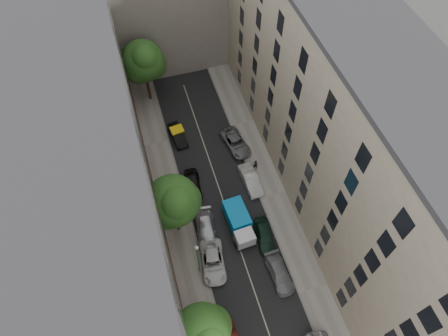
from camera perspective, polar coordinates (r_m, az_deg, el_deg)
name	(u,v)px	position (r m, az deg, el deg)	size (l,w,h in m)	color
ground	(226,208)	(43.95, 0.25, -5.71)	(120.00, 120.00, 0.00)	#4C4C49
road_surface	(226,208)	(43.94, 0.25, -5.70)	(8.00, 44.00, 0.02)	black
sidewalk_left	(177,220)	(43.44, -6.77, -7.45)	(3.00, 44.00, 0.15)	gray
sidewalk_right	(273,195)	(44.99, 6.98, -3.85)	(3.00, 44.00, 0.15)	gray
building_left	(102,184)	(35.26, -17.07, -2.20)	(8.00, 44.00, 20.00)	#444240
building_right	(339,127)	(38.96, 16.06, 5.71)	(8.00, 44.00, 20.00)	#B6A68E
tarp_truck	(239,222)	(41.71, 2.14, -7.77)	(2.29, 5.20, 2.35)	black
car_left_2	(213,262)	(40.63, -1.59, -13.25)	(2.27, 4.91, 1.37)	silver
car_left_3	(206,229)	(42.03, -2.60, -8.74)	(1.97, 4.85, 1.41)	silver
car_left_4	(193,185)	(44.68, -4.46, -2.48)	(1.73, 4.30, 1.47)	black
car_left_5	(178,135)	(49.16, -6.63, 4.71)	(1.39, 3.97, 1.31)	black
car_right_1	(279,273)	(40.60, 7.91, -14.70)	(1.81, 4.45, 1.29)	gray
car_right_2	(265,235)	(41.90, 5.83, -9.54)	(1.68, 4.18, 1.43)	black
car_right_3	(251,180)	(45.03, 3.82, -1.72)	(1.54, 4.41, 1.45)	silver
car_right_4	(236,143)	(48.07, 1.67, 3.62)	(2.26, 4.89, 1.36)	slate
tree_near	(203,334)	(34.67, -3.01, -22.54)	(5.00, 4.68, 7.02)	#382619
tree_mid	(174,203)	(37.88, -7.13, -4.94)	(5.43, 5.18, 8.55)	#382619
tree_far	(144,63)	(50.34, -11.36, 14.54)	(5.38, 5.12, 9.06)	#382619
lamp_post	(198,256)	(37.53, -3.78, -12.50)	(0.36, 0.36, 5.86)	#1A5B2A
pedestrian	(255,164)	(46.03, 4.51, 0.50)	(0.56, 0.36, 1.52)	black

